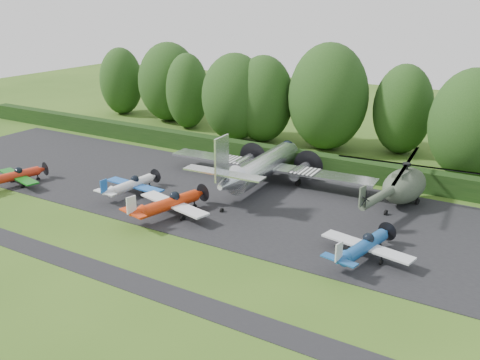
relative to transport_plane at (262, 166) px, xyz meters
The scene contains 18 objects.
ground 15.07m from the transport_plane, 101.72° to the right, with size 160.00×160.00×0.00m, color #2F5217.
apron 5.86m from the transport_plane, 123.23° to the right, with size 70.00×18.00×0.01m, color black.
taxiway_verge 20.94m from the transport_plane, 98.37° to the right, with size 70.00×2.00×0.00m, color black.
hedgerow 7.31m from the transport_plane, 115.50° to the left, with size 90.00×1.60×2.00m, color black.
transport_plane is the anchor object (origin of this frame).
light_plane_red 23.98m from the transport_plane, 148.27° to the right, with size 6.40×6.73×2.46m.
light_plane_white 12.53m from the transport_plane, 135.86° to the right, with size 6.41×6.74×2.46m.
light_plane_orange 11.29m from the transport_plane, 104.56° to the right, with size 7.43×7.82×2.86m.
light_plane_blue 16.88m from the transport_plane, 36.69° to the right, with size 6.76×7.11×2.60m.
helicopter 13.22m from the transport_plane, ahead, with size 11.95×13.99×3.85m.
tree_0 15.92m from the transport_plane, 88.97° to the left, with size 9.30×9.30×12.48m.
tree_1 25.43m from the transport_plane, 142.65° to the left, with size 5.83×5.83×10.20m.
tree_2 20.99m from the transport_plane, 37.10° to the left, with size 8.30×8.30×11.02m.
tree_3 30.96m from the transport_plane, 144.78° to the left, with size 8.73×8.73×11.25m.
tree_5 38.65m from the transport_plane, 152.70° to the left, with size 6.46×6.46×10.06m.
tree_6 20.09m from the transport_plane, 65.13° to the left, with size 6.73×6.73×10.30m.
tree_7 17.67m from the transport_plane, 130.32° to the left, with size 8.27×8.27×10.88m.
tree_9 16.78m from the transport_plane, 118.61° to the left, with size 7.52×7.52×10.68m.
Camera 1 is at (26.37, -28.42, 17.59)m, focal length 40.00 mm.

